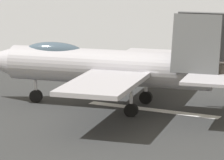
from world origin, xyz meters
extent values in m
plane|color=gray|center=(0.00, 0.00, 0.00)|extent=(400.00, 400.00, 0.00)
cube|color=#2E2F2F|center=(0.00, 0.00, 0.01)|extent=(240.00, 26.00, 0.02)
cube|color=white|center=(-0.44, 0.00, 0.02)|extent=(8.00, 0.70, 0.00)
cylinder|color=#A2A0A8|center=(2.05, 0.62, 2.40)|extent=(12.07, 3.91, 2.01)
ellipsoid|color=#3F5160|center=(5.36, 1.16, 3.16)|extent=(3.73, 1.67, 1.10)
cylinder|color=#47423D|center=(-4.06, 0.17, 2.40)|extent=(2.35, 1.44, 1.10)
cylinder|color=#47423D|center=(-3.89, -0.91, 2.40)|extent=(2.35, 1.44, 1.10)
cube|color=#A2A0A8|center=(0.40, 4.46, 2.30)|extent=(4.34, 6.57, 0.24)
cube|color=#A2A0A8|center=(1.72, -3.54, 2.30)|extent=(4.34, 6.57, 0.24)
cube|color=#A2A0A8|center=(-4.36, 2.00, 2.50)|extent=(2.82, 3.15, 0.16)
cube|color=#A2A0A8|center=(-3.59, -2.74, 2.50)|extent=(2.82, 3.15, 0.16)
cube|color=#4E5153|center=(-3.22, 0.67, 4.10)|extent=(2.72, 1.36, 3.14)
cube|color=#4E5153|center=(-2.93, -1.11, 4.10)|extent=(2.72, 1.36, 3.14)
cylinder|color=silver|center=(6.56, 1.36, 0.70)|extent=(0.18, 0.18, 1.40)
cylinder|color=black|center=(6.56, 1.36, 0.38)|extent=(0.80, 0.42, 0.76)
cylinder|color=silver|center=(0.01, 1.91, 0.70)|extent=(0.18, 0.18, 1.40)
cylinder|color=black|center=(0.01, 1.91, 0.38)|extent=(0.80, 0.42, 0.76)
cylinder|color=silver|center=(0.53, -1.25, 0.70)|extent=(0.18, 0.18, 1.40)
cylinder|color=black|center=(0.53, -1.25, 0.38)|extent=(0.80, 0.42, 0.76)
camera|label=1|loc=(-15.51, 34.98, 9.57)|focal=109.94mm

